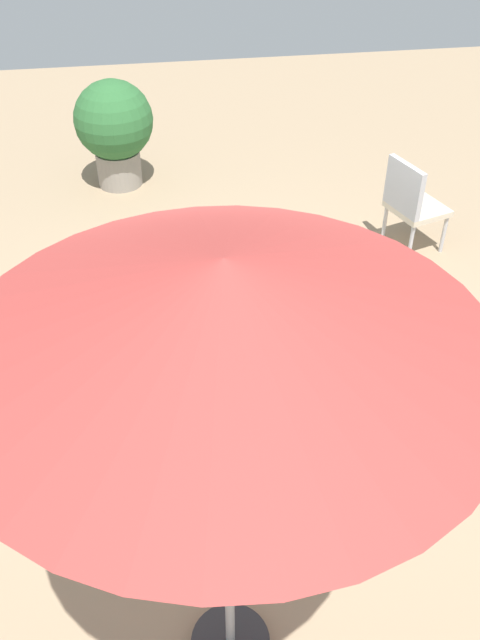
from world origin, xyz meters
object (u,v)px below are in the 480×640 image
Objects in this scene: throw_pillow_0 at (143,268)px; planter at (114,127)px; throw_pillow_1 at (129,303)px; throw_pillow_3 at (209,362)px; throw_pillow_2 at (151,337)px; patio_umbrella at (225,308)px; round_bed at (240,325)px; patio_chair at (411,201)px.

planter reaches higher than throw_pillow_0.
throw_pillow_1 reaches higher than throw_pillow_0.
planter is (0.59, -4.24, 0.01)m from throw_pillow_3.
throw_pillow_3 reaches higher than throw_pillow_2.
patio_umbrella is 2.06× the size of planter.
throw_pillow_0 is 0.95m from throw_pillow_2.
patio_umbrella reaches higher than throw_pillow_1.
throw_pillow_3 is (-0.38, 0.35, 0.01)m from throw_pillow_2.
round_bed is 5.88× the size of throw_pillow_0.
planter is at bearing -88.97° from throw_pillow_1.
throw_pillow_3 reaches higher than round_bed.
throw_pillow_3 is at bearing -62.94° from patio_chair.
throw_pillow_2 is at bearing 91.12° from throw_pillow_0.
throw_pillow_0 is 0.49m from throw_pillow_1.
patio_umbrella reaches higher than round_bed.
planter is (0.21, -3.89, 0.02)m from throw_pillow_2.
throw_pillow_2 is (-0.02, 0.95, 0.03)m from throw_pillow_0.
patio_chair is at bearing -144.51° from throw_pillow_2.
round_bed is at bearing -100.28° from patio_umbrella.
patio_umbrella is 6.11m from planter.
patio_umbrella is at bearing 99.89° from throw_pillow_1.
patio_umbrella reaches higher than throw_pillow_3.
planter is at bearing -82.14° from throw_pillow_3.
throw_pillow_3 is (0.35, 0.87, 0.40)m from round_bed.
throw_pillow_2 reaches higher than round_bed.
throw_pillow_3 is 0.18× the size of patio_umbrella.
throw_pillow_0 is 0.94× the size of throw_pillow_2.
patio_umbrella is (0.10, 1.61, 1.68)m from throw_pillow_3.
planter is (0.94, -3.37, 0.41)m from round_bed.
throw_pillow_2 is 3.90m from planter.
planter is (0.19, -2.94, 0.05)m from throw_pillow_0.
throw_pillow_2 is 0.19× the size of patio_umbrella.
throw_pillow_3 reaches higher than throw_pillow_0.
throw_pillow_1 is at bearing -72.94° from throw_pillow_2.
throw_pillow_0 reaches higher than round_bed.
throw_pillow_0 is 1.00× the size of throw_pillow_1.
patio_chair is (-1.96, -1.40, 0.25)m from round_bed.
throw_pillow_3 is at bearing 97.86° from planter.
round_bed is at bearing -111.96° from throw_pillow_3.
round_bed is 5.55× the size of throw_pillow_2.
throw_pillow_1 is (0.88, 0.04, 0.37)m from round_bed.
patio_umbrella reaches higher than patio_chair.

